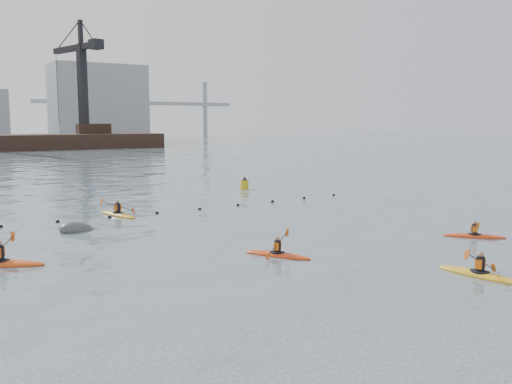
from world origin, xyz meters
TOP-DOWN VIEW (x-y plane):
  - ground at (0.00, 0.00)m, footprint 400.00×400.00m
  - float_line at (-0.50, 22.53)m, footprint 33.24×0.73m
  - kayaker_0 at (1.26, 9.21)m, footprint 2.10×3.02m
  - kayaker_1 at (5.95, 2.56)m, footprint 2.37×3.48m
  - kayaker_2 at (-9.13, 14.03)m, footprint 3.46×2.67m
  - kayaker_3 at (-1.33, 22.89)m, footprint 2.38×3.58m
  - kayaker_4 at (11.84, 7.05)m, footprint 2.49×2.61m
  - mooring_buoy at (-4.68, 19.52)m, footprint 2.39×1.74m
  - nav_buoy at (12.15, 29.96)m, footprint 0.71×0.71m

SIDE VIEW (x-z plane):
  - ground at x=0.00m, z-range 0.00..0.00m
  - mooring_buoy at x=-4.68m, z-range -0.69..0.69m
  - float_line at x=-0.50m, z-range -0.09..0.15m
  - kayaker_4 at x=11.84m, z-range -0.44..0.62m
  - kayaker_0 at x=1.26m, z-range -0.48..0.67m
  - kayaker_1 at x=5.95m, z-range -0.56..0.77m
  - kayaker_3 at x=-1.33m, z-range -0.55..0.77m
  - kayaker_2 at x=-9.13m, z-range -0.52..0.74m
  - nav_buoy at x=12.15m, z-range -0.25..1.04m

